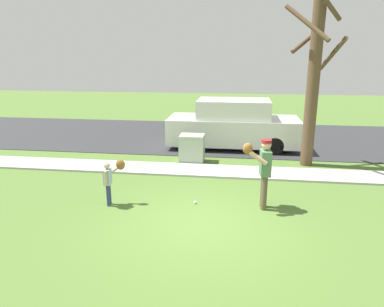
# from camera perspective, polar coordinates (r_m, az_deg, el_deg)

# --- Properties ---
(ground_plane) EXTENTS (48.00, 48.00, 0.00)m
(ground_plane) POSITION_cam_1_polar(r_m,az_deg,el_deg) (11.05, 3.59, -3.12)
(ground_plane) COLOR #4C6B2D
(sidewalk_strip) EXTENTS (36.00, 1.20, 0.06)m
(sidewalk_strip) POSITION_cam_1_polar(r_m,az_deg,el_deg) (11.14, 3.63, -2.81)
(sidewalk_strip) COLOR #A3A39E
(sidewalk_strip) RESTS_ON ground
(road_surface) EXTENTS (36.00, 6.80, 0.02)m
(road_surface) POSITION_cam_1_polar(r_m,az_deg,el_deg) (15.96, 4.97, 2.73)
(road_surface) COLOR #2D2D30
(road_surface) RESTS_ON ground
(person_adult) EXTENTS (0.67, 0.66, 1.68)m
(person_adult) POSITION_cam_1_polar(r_m,az_deg,el_deg) (8.35, 11.42, -2.03)
(person_adult) COLOR brown
(person_adult) RESTS_ON ground
(person_child) EXTENTS (0.47, 0.46, 1.12)m
(person_child) POSITION_cam_1_polar(r_m,az_deg,el_deg) (8.73, -12.93, -3.66)
(person_child) COLOR navy
(person_child) RESTS_ON ground
(baseball) EXTENTS (0.07, 0.07, 0.07)m
(baseball) POSITION_cam_1_polar(r_m,az_deg,el_deg) (8.79, 0.50, -7.86)
(baseball) COLOR white
(baseball) RESTS_ON ground
(utility_cabinet) EXTENTS (0.82, 0.68, 0.94)m
(utility_cabinet) POSITION_cam_1_polar(r_m,az_deg,el_deg) (12.03, -0.01, 0.82)
(utility_cabinet) COLOR #9EB293
(utility_cabinet) RESTS_ON ground
(street_tree_near) EXTENTS (1.85, 1.88, 5.48)m
(street_tree_near) POSITION_cam_1_polar(r_m,az_deg,el_deg) (11.94, 19.00, 11.71)
(street_tree_near) COLOR brown
(street_tree_near) RESTS_ON ground
(parked_van_white) EXTENTS (5.00, 1.95, 1.88)m
(parked_van_white) POSITION_cam_1_polar(r_m,az_deg,el_deg) (13.92, 6.63, 4.55)
(parked_van_white) COLOR silver
(parked_van_white) RESTS_ON road_surface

